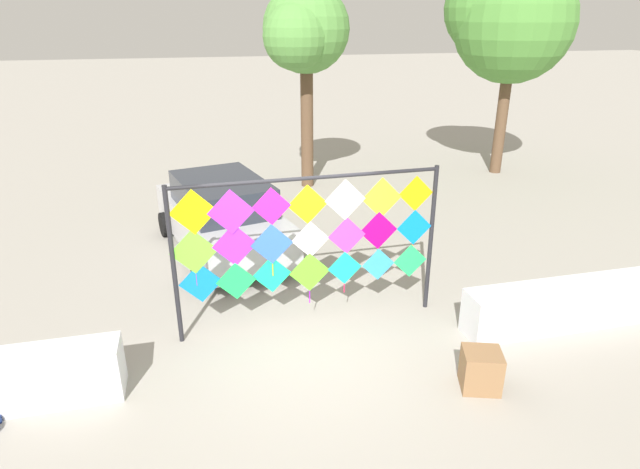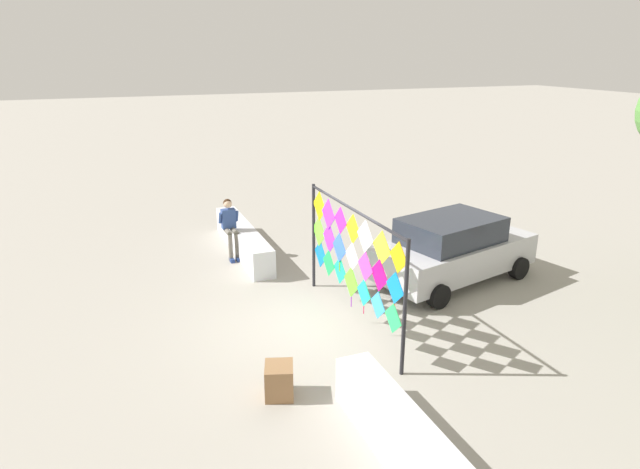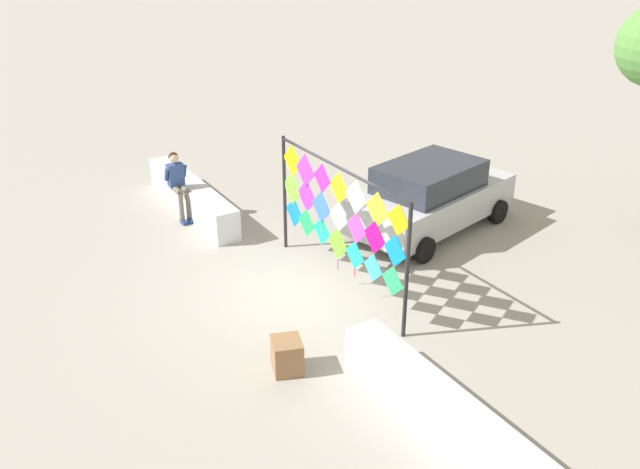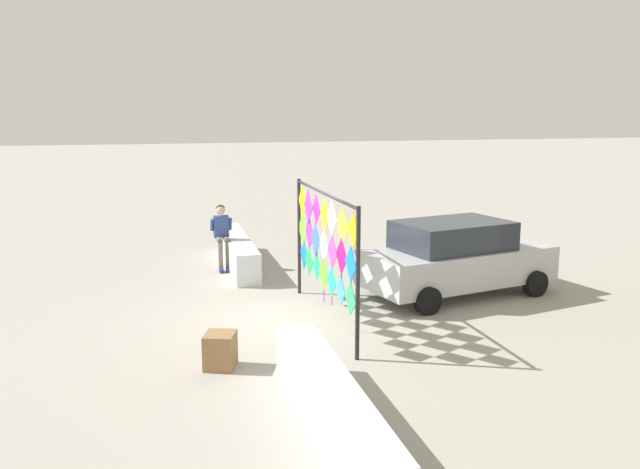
# 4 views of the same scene
# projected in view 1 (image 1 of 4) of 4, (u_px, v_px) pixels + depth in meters

# --- Properties ---
(ground) EXTENTS (120.00, 120.00, 0.00)m
(ground) POSITION_uv_depth(u_px,v_px,m) (304.00, 350.00, 7.78)
(ground) COLOR #9E998E
(plaza_ledge_right) EXTENTS (4.24, 0.55, 0.71)m
(plaza_ledge_right) POSITION_uv_depth(u_px,v_px,m) (591.00, 301.00, 8.40)
(plaza_ledge_right) COLOR silver
(plaza_ledge_right) RESTS_ON ground
(kite_display_rack) EXTENTS (4.05, 0.14, 2.43)m
(kite_display_rack) POSITION_uv_depth(u_px,v_px,m) (306.00, 234.00, 7.88)
(kite_display_rack) COLOR #232328
(kite_display_rack) RESTS_ON ground
(parked_car) EXTENTS (2.66, 4.34, 1.57)m
(parked_car) POSITION_uv_depth(u_px,v_px,m) (222.00, 215.00, 10.73)
(parked_car) COLOR #B7B7BC
(parked_car) RESTS_ON ground
(cardboard_box_large) EXTENTS (0.60, 0.58, 0.54)m
(cardboard_box_large) POSITION_uv_depth(u_px,v_px,m) (481.00, 370.00, 6.91)
(cardboard_box_large) COLOR olive
(cardboard_box_large) RESTS_ON ground
(tree_far_right) EXTENTS (3.55, 3.38, 6.04)m
(tree_far_right) POSITION_uv_depth(u_px,v_px,m) (508.00, 16.00, 14.96)
(tree_far_right) COLOR brown
(tree_far_right) RESTS_ON ground
(tree_palm_like) EXTENTS (2.33, 2.46, 5.33)m
(tree_palm_like) POSITION_uv_depth(u_px,v_px,m) (304.00, 33.00, 13.57)
(tree_palm_like) COLOR brown
(tree_palm_like) RESTS_ON ground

